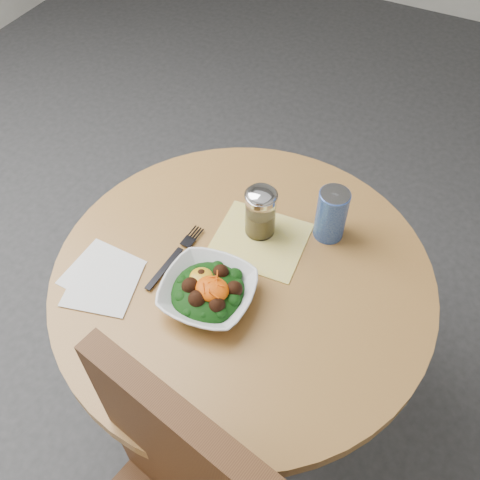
{
  "coord_description": "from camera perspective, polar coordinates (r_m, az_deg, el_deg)",
  "views": [
    {
      "loc": [
        0.33,
        -0.66,
        1.76
      ],
      "look_at": [
        -0.03,
        0.04,
        0.81
      ],
      "focal_mm": 40.0,
      "sensor_mm": 36.0,
      "label": 1
    }
  ],
  "objects": [
    {
      "name": "cloth_napkin",
      "position": [
        1.32,
        2.13,
        -0.0
      ],
      "size": [
        0.23,
        0.22,
        0.0
      ],
      "primitive_type": "cube",
      "rotation": [
        0.0,
        0.0,
        0.08
      ],
      "color": "yellow",
      "rests_on": "table"
    },
    {
      "name": "beverage_can",
      "position": [
        1.3,
        9.73,
        2.73
      ],
      "size": [
        0.07,
        0.07,
        0.14
      ],
      "color": "#0D2896",
      "rests_on": "table"
    },
    {
      "name": "table",
      "position": [
        1.42,
        0.27,
        -8.3
      ],
      "size": [
        0.9,
        0.9,
        0.75
      ],
      "color": "black",
      "rests_on": "ground"
    },
    {
      "name": "fork",
      "position": [
        1.29,
        -6.8,
        -1.6
      ],
      "size": [
        0.04,
        0.22,
        0.0
      ],
      "color": "black",
      "rests_on": "table"
    },
    {
      "name": "spice_shaker",
      "position": [
        1.29,
        2.2,
        3.02
      ],
      "size": [
        0.08,
        0.08,
        0.14
      ],
      "color": "silver",
      "rests_on": "table"
    },
    {
      "name": "ground",
      "position": [
        1.91,
        0.21,
        -16.96
      ],
      "size": [
        6.0,
        6.0,
        0.0
      ],
      "primitive_type": "plane",
      "color": "#2F2F32",
      "rests_on": "ground"
    },
    {
      "name": "salad_bowl",
      "position": [
        1.19,
        -3.42,
        -5.5
      ],
      "size": [
        0.22,
        0.22,
        0.08
      ],
      "color": "silver",
      "rests_on": "table"
    },
    {
      "name": "paper_napkins",
      "position": [
        1.29,
        -14.47,
        -3.99
      ],
      "size": [
        0.2,
        0.2,
        0.0
      ],
      "color": "white",
      "rests_on": "table"
    }
  ]
}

